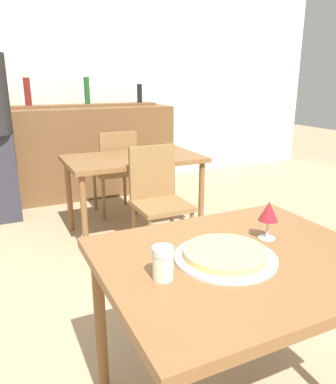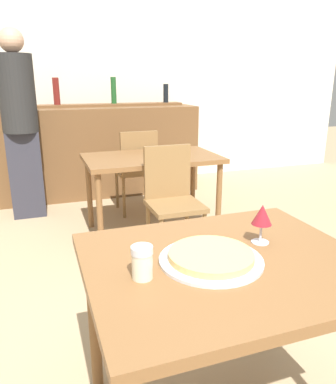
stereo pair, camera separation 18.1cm
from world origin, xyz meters
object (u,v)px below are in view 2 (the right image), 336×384
Objects in this scene: cheese_shaker at (142,262)px; person_standing at (20,119)px; pizza_tray at (211,257)px; chair_far_side_front at (172,194)px; chair_far_side_back at (137,166)px; wine_glass at (262,216)px.

cheese_shaker is 0.06× the size of person_standing.
person_standing reaches higher than pizza_tray.
chair_far_side_front is 1.61m from pizza_tray.
cheese_shaker is (-0.67, -1.56, 0.30)m from chair_far_side_front.
chair_far_side_back is at bearing -15.23° from person_standing.
chair_far_side_back is 2.72m from cheese_shaker.
cheese_shaker is (-0.67, -2.62, 0.30)m from chair_far_side_back.
chair_far_side_front is 1.73m from cheese_shaker.
pizza_tray is 2.35× the size of wine_glass.
person_standing is at bearing 128.88° from chair_far_side_front.
person_standing is (-1.09, 1.35, 0.49)m from chair_far_side_front.
wine_glass is at bearing -95.99° from chair_far_side_front.
wine_glass is at bearing -71.50° from person_standing.
chair_far_side_back is 0.48× the size of person_standing.
person_standing is (-0.68, 2.89, 0.23)m from pizza_tray.
cheese_shaker is 0.53m from wine_glass.
person_standing reaches higher than chair_far_side_front.
pizza_tray is 0.29m from wine_glass.
wine_glass is (0.26, 0.08, 0.10)m from pizza_tray.
wine_glass is (-0.15, -1.45, 0.35)m from chair_far_side_front.
wine_glass is (0.52, 0.11, 0.06)m from cheese_shaker.
chair_far_side_front is 1.81m from person_standing.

